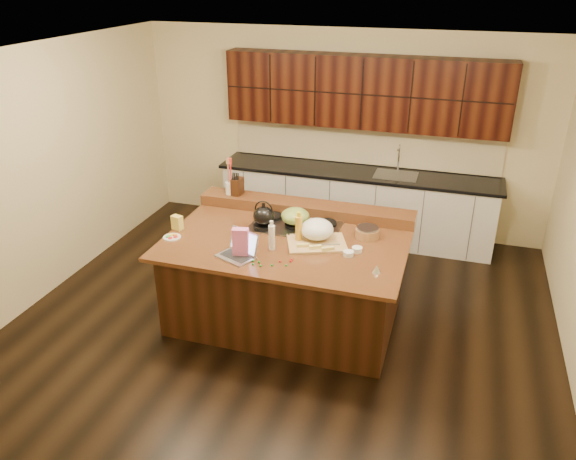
% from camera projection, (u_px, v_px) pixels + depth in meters
% --- Properties ---
extents(room, '(5.52, 5.02, 2.72)m').
position_uv_depth(room, '(286.00, 199.00, 5.42)').
color(room, black).
rests_on(room, ground).
extents(island, '(2.40, 1.60, 0.92)m').
position_uv_depth(island, '(287.00, 279.00, 5.80)').
color(island, black).
rests_on(island, ground).
extents(back_ledge, '(2.40, 0.30, 0.12)m').
position_uv_depth(back_ledge, '(306.00, 208.00, 6.19)').
color(back_ledge, black).
rests_on(back_ledge, island).
extents(cooktop, '(0.92, 0.52, 0.05)m').
position_uv_depth(cooktop, '(295.00, 226.00, 5.86)').
color(cooktop, gray).
rests_on(cooktop, island).
extents(back_counter, '(3.70, 0.66, 2.40)m').
position_uv_depth(back_counter, '(359.00, 167.00, 7.42)').
color(back_counter, silver).
rests_on(back_counter, ground).
extents(kettle, '(0.25, 0.25, 0.20)m').
position_uv_depth(kettle, '(264.00, 216.00, 5.77)').
color(kettle, black).
rests_on(kettle, cooktop).
extents(green_bowl, '(0.35, 0.35, 0.16)m').
position_uv_depth(green_bowl, '(295.00, 216.00, 5.81)').
color(green_bowl, olive).
rests_on(green_bowl, cooktop).
extents(laptop, '(0.42, 0.38, 0.24)m').
position_uv_depth(laptop, '(240.00, 250.00, 5.27)').
color(laptop, '#B7B7BC').
rests_on(laptop, island).
extents(oil_bottle, '(0.07, 0.07, 0.27)m').
position_uv_depth(oil_bottle, '(299.00, 229.00, 5.50)').
color(oil_bottle, gold).
rests_on(oil_bottle, island).
extents(vinegar_bottle, '(0.07, 0.07, 0.25)m').
position_uv_depth(vinegar_bottle, '(272.00, 238.00, 5.36)').
color(vinegar_bottle, silver).
rests_on(vinegar_bottle, island).
extents(wooden_tray, '(0.67, 0.59, 0.23)m').
position_uv_depth(wooden_tray, '(317.00, 232.00, 5.52)').
color(wooden_tray, tan).
rests_on(wooden_tray, island).
extents(ramekin_a, '(0.13, 0.13, 0.04)m').
position_uv_depth(ramekin_a, '(357.00, 249.00, 5.36)').
color(ramekin_a, white).
rests_on(ramekin_a, island).
extents(ramekin_b, '(0.11, 0.11, 0.04)m').
position_uv_depth(ramekin_b, '(348.00, 254.00, 5.28)').
color(ramekin_b, white).
rests_on(ramekin_b, island).
extents(ramekin_c, '(0.12, 0.12, 0.04)m').
position_uv_depth(ramekin_c, '(370.00, 238.00, 5.59)').
color(ramekin_c, white).
rests_on(ramekin_c, island).
extents(strainer_bowl, '(0.28, 0.28, 0.09)m').
position_uv_depth(strainer_bowl, '(367.00, 233.00, 5.63)').
color(strainer_bowl, '#996B3F').
rests_on(strainer_bowl, island).
extents(kitchen_timer, '(0.09, 0.09, 0.07)m').
position_uv_depth(kitchen_timer, '(377.00, 269.00, 4.99)').
color(kitchen_timer, silver).
rests_on(kitchen_timer, island).
extents(pink_bag, '(0.16, 0.11, 0.28)m').
position_uv_depth(pink_bag, '(241.00, 243.00, 5.23)').
color(pink_bag, pink).
rests_on(pink_bag, island).
extents(candy_plate, '(0.23, 0.23, 0.01)m').
position_uv_depth(candy_plate, '(172.00, 237.00, 5.64)').
color(candy_plate, white).
rests_on(candy_plate, island).
extents(package_box, '(0.12, 0.10, 0.15)m').
position_uv_depth(package_box, '(177.00, 223.00, 5.79)').
color(package_box, '#DBC74D').
rests_on(package_box, island).
extents(utensil_crock, '(0.13, 0.13, 0.14)m').
position_uv_depth(utensil_crock, '(231.00, 188.00, 6.37)').
color(utensil_crock, white).
rests_on(utensil_crock, back_ledge).
extents(knife_block, '(0.11, 0.16, 0.19)m').
position_uv_depth(knife_block, '(237.00, 187.00, 6.34)').
color(knife_block, black).
rests_on(knife_block, back_ledge).
extents(gumdrop_0, '(0.02, 0.02, 0.02)m').
position_uv_depth(gumdrop_0, '(292.00, 260.00, 5.20)').
color(gumdrop_0, red).
rests_on(gumdrop_0, island).
extents(gumdrop_1, '(0.02, 0.02, 0.02)m').
position_uv_depth(gumdrop_1, '(272.00, 265.00, 5.10)').
color(gumdrop_1, '#198C26').
rests_on(gumdrop_1, island).
extents(gumdrop_2, '(0.02, 0.02, 0.02)m').
position_uv_depth(gumdrop_2, '(250.00, 258.00, 5.23)').
color(gumdrop_2, red).
rests_on(gumdrop_2, island).
extents(gumdrop_3, '(0.02, 0.02, 0.02)m').
position_uv_depth(gumdrop_3, '(260.00, 266.00, 5.10)').
color(gumdrop_3, '#198C26').
rests_on(gumdrop_3, island).
extents(gumdrop_4, '(0.02, 0.02, 0.02)m').
position_uv_depth(gumdrop_4, '(245.00, 256.00, 5.26)').
color(gumdrop_4, red).
rests_on(gumdrop_4, island).
extents(gumdrop_5, '(0.02, 0.02, 0.02)m').
position_uv_depth(gumdrop_5, '(286.00, 265.00, 5.10)').
color(gumdrop_5, '#198C26').
rests_on(gumdrop_5, island).
extents(gumdrop_6, '(0.02, 0.02, 0.02)m').
position_uv_depth(gumdrop_6, '(291.00, 261.00, 5.18)').
color(gumdrop_6, red).
rests_on(gumdrop_6, island).
extents(gumdrop_7, '(0.02, 0.02, 0.02)m').
position_uv_depth(gumdrop_7, '(259.00, 262.00, 5.16)').
color(gumdrop_7, '#198C26').
rests_on(gumdrop_7, island).
extents(gumdrop_8, '(0.02, 0.02, 0.02)m').
position_uv_depth(gumdrop_8, '(250.00, 252.00, 5.34)').
color(gumdrop_8, red).
rests_on(gumdrop_8, island).
extents(gumdrop_9, '(0.02, 0.02, 0.02)m').
position_uv_depth(gumdrop_9, '(253.00, 264.00, 5.13)').
color(gumdrop_9, '#198C26').
rests_on(gumdrop_9, island).
extents(gumdrop_10, '(0.02, 0.02, 0.02)m').
position_uv_depth(gumdrop_10, '(280.00, 261.00, 5.17)').
color(gumdrop_10, red).
rests_on(gumdrop_10, island).
extents(gumdrop_11, '(0.02, 0.02, 0.02)m').
position_uv_depth(gumdrop_11, '(253.00, 261.00, 5.18)').
color(gumdrop_11, '#198C26').
rests_on(gumdrop_11, island).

